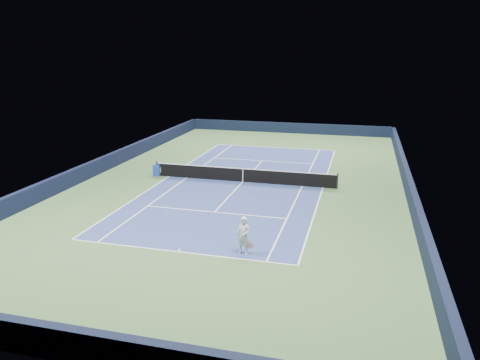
# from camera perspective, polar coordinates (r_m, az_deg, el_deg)

# --- Properties ---
(ground) EXTENTS (40.00, 40.00, 0.00)m
(ground) POSITION_cam_1_polar(r_m,az_deg,el_deg) (32.30, 0.34, -0.22)
(ground) COLOR #395830
(ground) RESTS_ON ground
(wall_far) EXTENTS (22.00, 0.35, 1.10)m
(wall_far) POSITION_cam_1_polar(r_m,az_deg,el_deg) (51.17, 5.93, 6.34)
(wall_far) COLOR black
(wall_far) RESTS_ON ground
(wall_near) EXTENTS (22.00, 0.35, 1.10)m
(wall_near) POSITION_cam_1_polar(r_m,az_deg,el_deg) (15.34, -19.52, -18.42)
(wall_near) COLOR black
(wall_near) RESTS_ON ground
(wall_right) EXTENTS (0.35, 40.00, 1.10)m
(wall_right) POSITION_cam_1_polar(r_m,az_deg,el_deg) (31.37, 19.87, -0.65)
(wall_right) COLOR black
(wall_right) RESTS_ON ground
(wall_left) EXTENTS (0.35, 40.00, 1.10)m
(wall_left) POSITION_cam_1_polar(r_m,az_deg,el_deg) (36.31, -16.44, 1.83)
(wall_left) COLOR black
(wall_left) RESTS_ON ground
(court_surface) EXTENTS (10.97, 23.77, 0.01)m
(court_surface) POSITION_cam_1_polar(r_m,az_deg,el_deg) (32.30, 0.34, -0.22)
(court_surface) COLOR navy
(court_surface) RESTS_ON ground
(baseline_far) EXTENTS (10.97, 0.08, 0.00)m
(baseline_far) POSITION_cam_1_polar(r_m,az_deg,el_deg) (43.58, 4.26, 3.99)
(baseline_far) COLOR white
(baseline_far) RESTS_ON ground
(baseline_near) EXTENTS (10.97, 0.08, 0.00)m
(baseline_near) POSITION_cam_1_polar(r_m,az_deg,el_deg) (21.68, -7.61, -8.66)
(baseline_near) COLOR white
(baseline_near) RESTS_ON ground
(sideline_doubles_right) EXTENTS (0.08, 23.77, 0.00)m
(sideline_doubles_right) POSITION_cam_1_polar(r_m,az_deg,el_deg) (31.44, 10.07, -0.91)
(sideline_doubles_right) COLOR white
(sideline_doubles_right) RESTS_ON ground
(sideline_doubles_left) EXTENTS (0.08, 23.77, 0.00)m
(sideline_doubles_left) POSITION_cam_1_polar(r_m,az_deg,el_deg) (34.03, -8.64, 0.45)
(sideline_doubles_left) COLOR white
(sideline_doubles_left) RESTS_ON ground
(sideline_singles_right) EXTENTS (0.08, 23.77, 0.00)m
(sideline_singles_right) POSITION_cam_1_polar(r_m,az_deg,el_deg) (31.57, 7.60, -0.74)
(sideline_singles_right) COLOR white
(sideline_singles_right) RESTS_ON ground
(sideline_singles_left) EXTENTS (0.08, 23.77, 0.00)m
(sideline_singles_left) POSITION_cam_1_polar(r_m,az_deg,el_deg) (33.52, -6.48, 0.29)
(sideline_singles_left) COLOR white
(sideline_singles_left) RESTS_ON ground
(service_line_far) EXTENTS (8.23, 0.08, 0.00)m
(service_line_far) POSITION_cam_1_polar(r_m,az_deg,el_deg) (38.33, 2.73, 2.36)
(service_line_far) COLOR white
(service_line_far) RESTS_ON ground
(service_line_near) EXTENTS (8.23, 0.08, 0.00)m
(service_line_near) POSITION_cam_1_polar(r_m,az_deg,el_deg) (26.45, -3.12, -3.93)
(service_line_near) COLOR white
(service_line_near) RESTS_ON ground
(center_service_line) EXTENTS (0.08, 12.80, 0.00)m
(center_service_line) POSITION_cam_1_polar(r_m,az_deg,el_deg) (32.30, 0.34, -0.21)
(center_service_line) COLOR white
(center_service_line) RESTS_ON ground
(center_mark_far) EXTENTS (0.08, 0.30, 0.00)m
(center_mark_far) POSITION_cam_1_polar(r_m,az_deg,el_deg) (43.43, 4.22, 3.95)
(center_mark_far) COLOR white
(center_mark_far) RESTS_ON ground
(center_mark_near) EXTENTS (0.08, 0.30, 0.00)m
(center_mark_near) POSITION_cam_1_polar(r_m,az_deg,el_deg) (21.81, -7.46, -8.50)
(center_mark_near) COLOR white
(center_mark_near) RESTS_ON ground
(tennis_net) EXTENTS (12.90, 0.10, 1.07)m
(tennis_net) POSITION_cam_1_polar(r_m,az_deg,el_deg) (32.17, 0.35, 0.64)
(tennis_net) COLOR black
(tennis_net) RESTS_ON ground
(sponsor_cube) EXTENTS (0.58, 0.46, 0.82)m
(sponsor_cube) POSITION_cam_1_polar(r_m,az_deg,el_deg) (34.31, -10.05, 1.20)
(sponsor_cube) COLOR #1B40A6
(sponsor_cube) RESTS_ON ground
(tennis_player) EXTENTS (0.83, 1.31, 2.25)m
(tennis_player) POSITION_cam_1_polar(r_m,az_deg,el_deg) (20.97, 0.47, -6.82)
(tennis_player) COLOR silver
(tennis_player) RESTS_ON ground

